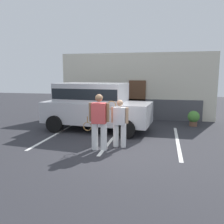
{
  "coord_description": "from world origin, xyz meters",
  "views": [
    {
      "loc": [
        1.53,
        -7.27,
        2.45
      ],
      "look_at": [
        -0.33,
        1.2,
        1.05
      ],
      "focal_mm": 38.14,
      "sensor_mm": 36.0,
      "label": 1
    }
  ],
  "objects_px": {
    "tennis_player_man": "(99,121)",
    "potted_plant_by_porch": "(194,118)",
    "tennis_player_woman": "(120,122)",
    "parked_suv": "(95,104)"
  },
  "relations": [
    {
      "from": "tennis_player_man",
      "to": "tennis_player_woman",
      "type": "height_order",
      "value": "tennis_player_man"
    },
    {
      "from": "parked_suv",
      "to": "tennis_player_woman",
      "type": "relative_size",
      "value": 2.97
    },
    {
      "from": "tennis_player_woman",
      "to": "potted_plant_by_porch",
      "type": "height_order",
      "value": "tennis_player_woman"
    },
    {
      "from": "parked_suv",
      "to": "tennis_player_woman",
      "type": "xyz_separation_m",
      "value": [
        1.51,
        -2.2,
        -0.31
      ]
    },
    {
      "from": "parked_suv",
      "to": "tennis_player_woman",
      "type": "height_order",
      "value": "parked_suv"
    },
    {
      "from": "tennis_player_man",
      "to": "potted_plant_by_porch",
      "type": "relative_size",
      "value": 2.51
    },
    {
      "from": "tennis_player_man",
      "to": "tennis_player_woman",
      "type": "relative_size",
      "value": 1.14
    },
    {
      "from": "parked_suv",
      "to": "tennis_player_man",
      "type": "xyz_separation_m",
      "value": [
        0.92,
        -2.66,
        -0.21
      ]
    },
    {
      "from": "tennis_player_man",
      "to": "potted_plant_by_porch",
      "type": "xyz_separation_m",
      "value": [
        3.4,
        4.4,
        -0.54
      ]
    },
    {
      "from": "parked_suv",
      "to": "potted_plant_by_porch",
      "type": "relative_size",
      "value": 6.58
    }
  ]
}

